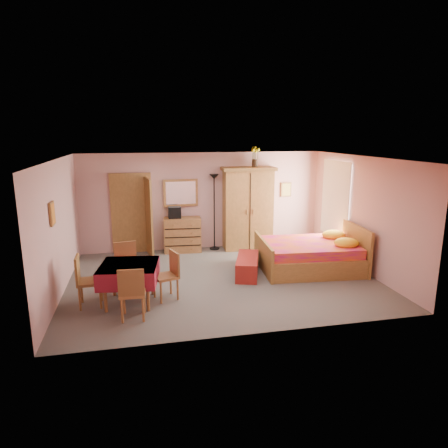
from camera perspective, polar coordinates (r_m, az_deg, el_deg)
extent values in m
plane|color=#67615A|center=(8.77, -0.23, -7.80)|extent=(6.50, 6.50, 0.00)
plane|color=brown|center=(8.22, -0.24, 9.40)|extent=(6.50, 6.50, 0.00)
cube|color=#C69290|center=(10.82, -2.98, 3.29)|extent=(6.50, 0.10, 2.60)
cube|color=#C69290|center=(6.06, 4.67, -4.44)|extent=(6.50, 0.10, 2.60)
cube|color=#C69290|center=(8.38, -22.55, -0.52)|extent=(0.10, 5.00, 2.60)
cube|color=#C69290|center=(9.60, 19.12, 1.36)|extent=(0.10, 5.00, 2.60)
cube|color=#9E6B35|center=(10.71, -13.02, 1.38)|extent=(1.06, 0.12, 2.15)
cube|color=white|center=(10.58, 15.66, 3.44)|extent=(0.08, 1.40, 1.95)
cube|color=orange|center=(7.71, -23.35, 1.37)|extent=(0.04, 0.32, 0.42)
cube|color=#D8BF59|center=(11.36, 8.86, 4.89)|extent=(0.30, 0.04, 0.40)
cube|color=#975F33|center=(10.66, -5.94, -1.53)|extent=(1.00, 0.56, 0.91)
cube|color=white|center=(10.65, -6.20, 4.44)|extent=(0.92, 0.12, 0.73)
cube|color=black|center=(10.53, -7.08, 1.64)|extent=(0.32, 0.24, 0.30)
cube|color=black|center=(10.71, -1.40, 1.69)|extent=(0.28, 0.28, 2.04)
cube|color=#A36F37|center=(10.79, 3.39, 2.24)|extent=(1.45, 0.80, 2.22)
cube|color=yellow|center=(10.74, 4.44, 9.59)|extent=(0.22, 0.22, 0.54)
cube|color=#BD126E|center=(9.44, 12.04, -3.26)|extent=(2.39, 1.96, 1.04)
cube|color=maroon|center=(8.96, 3.37, -5.99)|extent=(0.82, 1.31, 0.41)
cube|color=maroon|center=(7.66, -13.30, -8.30)|extent=(1.16, 1.16, 0.75)
cube|color=#A16636|center=(7.02, -12.91, -9.46)|extent=(0.46, 0.46, 0.94)
cube|color=olive|center=(8.22, -13.64, -6.06)|extent=(0.51, 0.51, 0.96)
cube|color=#925F31|center=(7.70, -18.61, -7.72)|extent=(0.45, 0.45, 0.96)
cube|color=#A16736|center=(7.69, -8.35, -7.35)|extent=(0.52, 0.52, 0.91)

